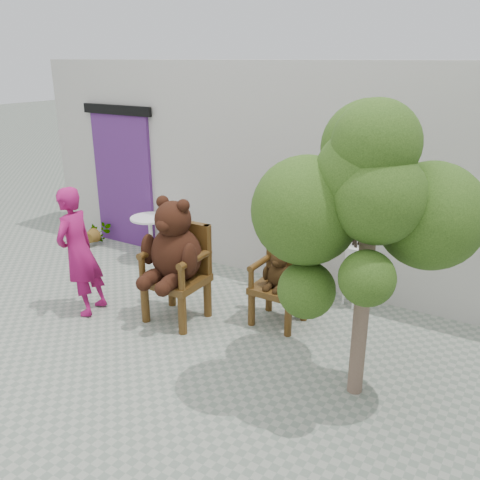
% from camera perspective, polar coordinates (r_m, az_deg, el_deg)
% --- Properties ---
extents(ground_plane, '(60.00, 60.00, 0.00)m').
position_cam_1_polar(ground_plane, '(5.48, -7.86, -13.95)').
color(ground_plane, gray).
rests_on(ground_plane, ground).
extents(back_wall, '(9.00, 1.00, 3.00)m').
position_cam_1_polar(back_wall, '(7.37, 7.03, 7.69)').
color(back_wall, '#B9B5AD').
rests_on(back_wall, ground).
extents(doorway, '(1.40, 0.11, 2.33)m').
position_cam_1_polar(doorway, '(8.70, -12.96, 6.94)').
color(doorway, '#4F2267').
rests_on(doorway, ground).
extents(chair_big, '(0.76, 0.81, 1.54)m').
position_cam_1_polar(chair_big, '(6.02, -7.32, -1.47)').
color(chair_big, '#3E260D').
rests_on(chair_big, ground).
extents(chair_small, '(0.58, 0.53, 1.02)m').
position_cam_1_polar(chair_small, '(6.04, 4.60, -4.08)').
color(chair_small, '#3E260D').
rests_on(chair_small, ground).
extents(person, '(0.49, 0.64, 1.59)m').
position_cam_1_polar(person, '(6.50, -17.66, -1.28)').
color(person, '#941254').
rests_on(person, ground).
extents(cafe_table, '(0.60, 0.60, 0.70)m').
position_cam_1_polar(cafe_table, '(8.05, -10.00, 0.75)').
color(cafe_table, white).
rests_on(cafe_table, ground).
extents(display_stand, '(0.51, 0.43, 1.51)m').
position_cam_1_polar(display_stand, '(6.88, 5.59, -1.07)').
color(display_stand, black).
rests_on(display_stand, ground).
extents(stool_bucket, '(0.32, 0.32, 1.45)m').
position_cam_1_polar(stool_bucket, '(6.55, 12.88, -2.06)').
color(stool_bucket, white).
rests_on(stool_bucket, ground).
extents(tree, '(1.82, 1.68, 2.75)m').
position_cam_1_polar(tree, '(4.32, 14.07, 5.17)').
color(tree, brown).
rests_on(tree, ground).
extents(potted_plant, '(0.44, 0.40, 0.43)m').
position_cam_1_polar(potted_plant, '(9.00, -15.81, 0.83)').
color(potted_plant, '#1D370F').
rests_on(potted_plant, ground).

